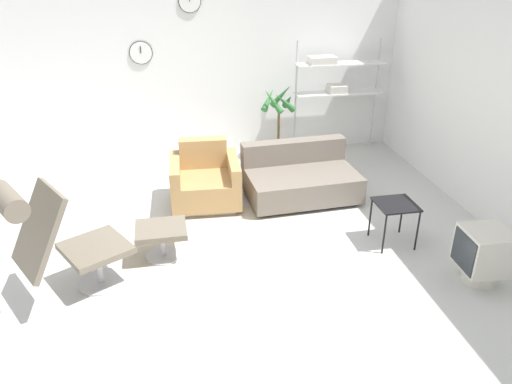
{
  "coord_description": "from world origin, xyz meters",
  "views": [
    {
      "loc": [
        -0.67,
        -4.45,
        2.87
      ],
      "look_at": [
        0.24,
        0.23,
        0.55
      ],
      "focal_mm": 35.0,
      "sensor_mm": 36.0,
      "label": 1
    }
  ],
  "objects_px": {
    "armchair_red": "(205,182)",
    "shelf_unit": "(335,77)",
    "side_table": "(395,208)",
    "potted_plant": "(278,125)",
    "couch_low": "(300,179)",
    "crt_television": "(484,254)",
    "ottoman": "(161,234)",
    "lounge_chair": "(53,232)"
  },
  "relations": [
    {
      "from": "lounge_chair",
      "to": "side_table",
      "type": "relative_size",
      "value": 2.5
    },
    {
      "from": "couch_low",
      "to": "potted_plant",
      "type": "xyz_separation_m",
      "value": [
        0.02,
        1.29,
        0.3
      ]
    },
    {
      "from": "potted_plant",
      "to": "side_table",
      "type": "bearing_deg",
      "value": -75.66
    },
    {
      "from": "armchair_red",
      "to": "couch_low",
      "type": "xyz_separation_m",
      "value": [
        1.2,
        -0.05,
        -0.04
      ]
    },
    {
      "from": "armchair_red",
      "to": "side_table",
      "type": "distance_m",
      "value": 2.31
    },
    {
      "from": "couch_low",
      "to": "side_table",
      "type": "bearing_deg",
      "value": 114.65
    },
    {
      "from": "armchair_red",
      "to": "shelf_unit",
      "type": "distance_m",
      "value": 2.64
    },
    {
      "from": "armchair_red",
      "to": "potted_plant",
      "type": "xyz_separation_m",
      "value": [
        1.22,
        1.24,
        0.26
      ]
    },
    {
      "from": "armchair_red",
      "to": "couch_low",
      "type": "distance_m",
      "value": 1.2
    },
    {
      "from": "lounge_chair",
      "to": "ottoman",
      "type": "xyz_separation_m",
      "value": [
        0.89,
        0.51,
        -0.43
      ]
    },
    {
      "from": "couch_low",
      "to": "side_table",
      "type": "height_order",
      "value": "couch_low"
    },
    {
      "from": "armchair_red",
      "to": "shelf_unit",
      "type": "height_order",
      "value": "shelf_unit"
    },
    {
      "from": "ottoman",
      "to": "crt_television",
      "type": "relative_size",
      "value": 0.94
    },
    {
      "from": "couch_low",
      "to": "crt_television",
      "type": "distance_m",
      "value": 2.41
    },
    {
      "from": "lounge_chair",
      "to": "potted_plant",
      "type": "height_order",
      "value": "lounge_chair"
    },
    {
      "from": "crt_television",
      "to": "couch_low",
      "type": "bearing_deg",
      "value": 32.8
    },
    {
      "from": "couch_low",
      "to": "shelf_unit",
      "type": "distance_m",
      "value": 1.9
    },
    {
      "from": "potted_plant",
      "to": "shelf_unit",
      "type": "xyz_separation_m",
      "value": [
        0.86,
        0.11,
        0.65
      ]
    },
    {
      "from": "armchair_red",
      "to": "couch_low",
      "type": "relative_size",
      "value": 0.61
    },
    {
      "from": "ottoman",
      "to": "side_table",
      "type": "height_order",
      "value": "side_table"
    },
    {
      "from": "ottoman",
      "to": "armchair_red",
      "type": "relative_size",
      "value": 0.59
    },
    {
      "from": "lounge_chair",
      "to": "armchair_red",
      "type": "height_order",
      "value": "lounge_chair"
    },
    {
      "from": "lounge_chair",
      "to": "side_table",
      "type": "distance_m",
      "value": 3.36
    },
    {
      "from": "ottoman",
      "to": "lounge_chair",
      "type": "bearing_deg",
      "value": -150.19
    },
    {
      "from": "ottoman",
      "to": "side_table",
      "type": "relative_size",
      "value": 1.08
    },
    {
      "from": "shelf_unit",
      "to": "side_table",
      "type": "bearing_deg",
      "value": -94.29
    },
    {
      "from": "side_table",
      "to": "crt_television",
      "type": "distance_m",
      "value": 0.97
    },
    {
      "from": "armchair_red",
      "to": "potted_plant",
      "type": "distance_m",
      "value": 1.76
    },
    {
      "from": "lounge_chair",
      "to": "ottoman",
      "type": "distance_m",
      "value": 1.12
    },
    {
      "from": "lounge_chair",
      "to": "crt_television",
      "type": "relative_size",
      "value": 2.17
    },
    {
      "from": "ottoman",
      "to": "shelf_unit",
      "type": "relative_size",
      "value": 0.3
    },
    {
      "from": "couch_low",
      "to": "crt_television",
      "type": "height_order",
      "value": "couch_low"
    },
    {
      "from": "side_table",
      "to": "potted_plant",
      "type": "xyz_separation_m",
      "value": [
        -0.66,
        2.57,
        0.12
      ]
    },
    {
      "from": "ottoman",
      "to": "armchair_red",
      "type": "bearing_deg",
      "value": 63.95
    },
    {
      "from": "couch_low",
      "to": "potted_plant",
      "type": "distance_m",
      "value": 1.33
    },
    {
      "from": "lounge_chair",
      "to": "armchair_red",
      "type": "xyz_separation_m",
      "value": [
        1.45,
        1.66,
        -0.41
      ]
    },
    {
      "from": "armchair_red",
      "to": "shelf_unit",
      "type": "xyz_separation_m",
      "value": [
        2.08,
        1.35,
        0.9
      ]
    },
    {
      "from": "armchair_red",
      "to": "side_table",
      "type": "relative_size",
      "value": 1.82
    },
    {
      "from": "armchair_red",
      "to": "side_table",
      "type": "height_order",
      "value": "armchair_red"
    },
    {
      "from": "ottoman",
      "to": "couch_low",
      "type": "distance_m",
      "value": 2.07
    },
    {
      "from": "ottoman",
      "to": "couch_low",
      "type": "relative_size",
      "value": 0.36
    },
    {
      "from": "ottoman",
      "to": "potted_plant",
      "type": "height_order",
      "value": "potted_plant"
    }
  ]
}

